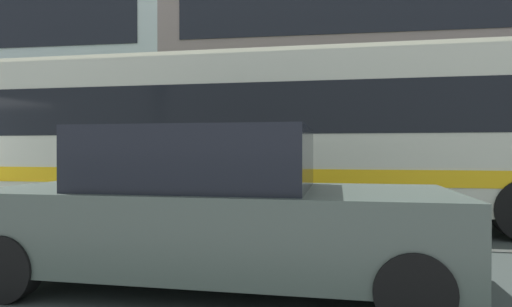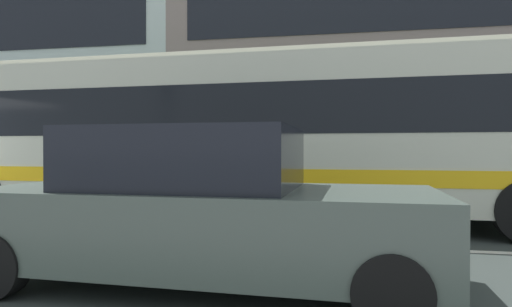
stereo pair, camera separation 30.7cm
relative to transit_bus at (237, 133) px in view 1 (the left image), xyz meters
name	(u,v)px [view 1 (the left image)]	position (x,y,z in m)	size (l,w,h in m)	color
hedge_row_far	(173,184)	(-2.50, 3.36, -1.35)	(16.34, 1.10, 0.88)	#2A5326
apartment_block_left	(18,70)	(-14.45, 12.75, 3.96)	(20.04, 11.23, 11.50)	silver
apartment_block_right	(425,57)	(6.59, 12.75, 4.03)	(22.04, 11.23, 11.64)	gray
transit_bus	(237,133)	(0.00, 0.00, 0.00)	(11.94, 3.09, 3.25)	beige
sedan_oncoming	(214,210)	(0.56, -4.18, -0.99)	(4.85, 2.11, 1.68)	#48544D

